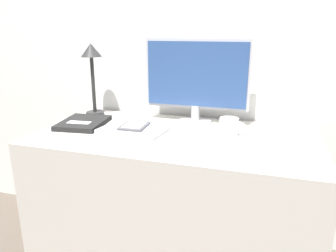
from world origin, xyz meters
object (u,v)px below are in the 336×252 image
(laptop, at_px, (134,130))
(desk_lamp, at_px, (92,64))
(monitor, at_px, (196,78))
(notebook, at_px, (83,123))
(coffee_mug, at_px, (229,127))
(ereader, at_px, (134,126))
(keyboard, at_px, (207,145))

(laptop, distance_m, desk_lamp, 0.49)
(laptop, bearing_deg, monitor, 43.31)
(notebook, xyz_separation_m, coffee_mug, (0.74, 0.05, 0.03))
(ereader, bearing_deg, notebook, 178.09)
(laptop, bearing_deg, desk_lamp, 146.09)
(monitor, bearing_deg, coffee_mug, -39.66)
(keyboard, relative_size, desk_lamp, 0.82)
(monitor, relative_size, ereader, 3.52)
(monitor, relative_size, notebook, 1.89)
(keyboard, bearing_deg, laptop, 163.75)
(ereader, relative_size, coffee_mug, 1.28)
(keyboard, bearing_deg, coffee_mug, 69.72)
(monitor, xyz_separation_m, notebook, (-0.54, -0.22, -0.22))
(laptop, xyz_separation_m, ereader, (-0.00, 0.01, 0.01))
(keyboard, relative_size, notebook, 1.15)
(ereader, bearing_deg, laptop, -73.07)
(ereader, distance_m, desk_lamp, 0.47)
(monitor, xyz_separation_m, desk_lamp, (-0.59, -0.01, 0.05))
(keyboard, xyz_separation_m, ereader, (-0.38, 0.12, 0.02))
(laptop, height_order, coffee_mug, coffee_mug)
(keyboard, xyz_separation_m, notebook, (-0.67, 0.13, 0.01))
(keyboard, height_order, ereader, ereader)
(notebook, bearing_deg, keyboard, -11.25)
(monitor, xyz_separation_m, coffee_mug, (0.20, -0.16, -0.20))
(keyboard, bearing_deg, notebook, 168.75)
(monitor, bearing_deg, desk_lamp, -178.74)
(ereader, height_order, notebook, ereader)
(keyboard, xyz_separation_m, coffee_mug, (0.07, 0.19, 0.03))
(keyboard, distance_m, ereader, 0.40)
(notebook, bearing_deg, ereader, -1.91)
(ereader, height_order, coffee_mug, coffee_mug)
(monitor, relative_size, laptop, 1.64)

